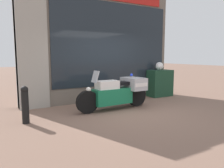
{
  "coord_description": "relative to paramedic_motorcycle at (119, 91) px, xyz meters",
  "views": [
    {
      "loc": [
        -3.7,
        -5.12,
        1.63
      ],
      "look_at": [
        -0.15,
        0.99,
        0.71
      ],
      "focal_mm": 35.0,
      "sensor_mm": 36.0,
      "label": 1
    }
  ],
  "objects": [
    {
      "name": "utility_cabinet",
      "position": [
        2.56,
        0.97,
        -0.02
      ],
      "size": [
        0.99,
        0.53,
        1.06
      ],
      "primitive_type": "cube",
      "color": "#193D28",
      "rests_on": "ground"
    },
    {
      "name": "window_display",
      "position": [
        0.56,
        1.54,
        -0.07
      ],
      "size": [
        4.42,
        0.3,
        2.03
      ],
      "color": "slate",
      "rests_on": "ground"
    },
    {
      "name": "ground_plane",
      "position": [
        0.19,
        -0.49,
        -0.55
      ],
      "size": [
        60.0,
        60.0,
        0.0
      ],
      "primitive_type": "plane",
      "color": "#7A5B4C"
    },
    {
      "name": "street_bollard",
      "position": [
        -2.74,
        -0.13,
        -0.08
      ],
      "size": [
        0.18,
        0.18,
        0.92
      ],
      "color": "black",
      "rests_on": "ground"
    },
    {
      "name": "paramedic_motorcycle",
      "position": [
        0.0,
        0.0,
        0.0
      ],
      "size": [
        2.42,
        0.81,
        1.21
      ],
      "rotation": [
        0.0,
        0.0,
        3.17
      ],
      "color": "black",
      "rests_on": "ground"
    },
    {
      "name": "shop_building",
      "position": [
        -0.21,
        1.51,
        1.43
      ],
      "size": [
        5.76,
        0.55,
        3.96
      ],
      "color": "#6B6056",
      "rests_on": "ground"
    },
    {
      "name": "white_helmet",
      "position": [
        2.53,
        1.0,
        0.66
      ],
      "size": [
        0.32,
        0.32,
        0.32
      ],
      "primitive_type": "sphere",
      "color": "white",
      "rests_on": "utility_cabinet"
    }
  ]
}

